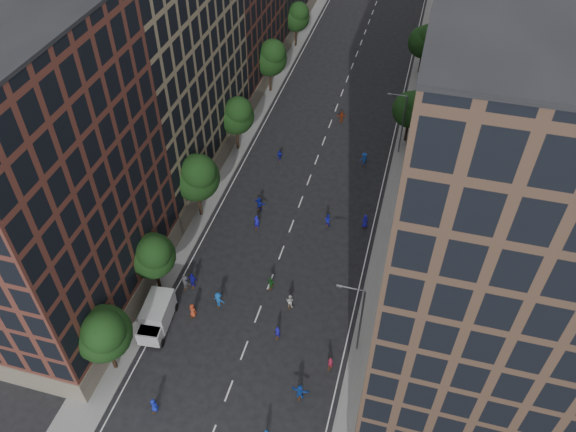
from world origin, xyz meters
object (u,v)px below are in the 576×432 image
(streetlamp_near, at_px, (359,317))
(cargo_van, at_px, (157,316))
(skater_1, at_px, (278,332))
(skater_0, at_px, (154,405))
(streetlamp_far, at_px, (402,121))

(streetlamp_near, distance_m, cargo_van, 20.16)
(cargo_van, xyz_separation_m, skater_1, (12.05, 1.78, -0.75))
(streetlamp_near, relative_size, cargo_van, 1.59)
(skater_0, bearing_deg, cargo_van, -63.51)
(streetlamp_far, relative_size, skater_0, 5.48)
(streetlamp_near, xyz_separation_m, skater_0, (-16.10, -11.00, -4.34))
(streetlamp_far, xyz_separation_m, cargo_van, (-19.68, -35.44, -3.64))
(streetlamp_near, relative_size, streetlamp_far, 1.00)
(streetlamp_near, relative_size, skater_1, 5.78)
(skater_0, height_order, skater_1, skater_0)
(streetlamp_near, bearing_deg, cargo_van, -172.94)
(streetlamp_far, bearing_deg, streetlamp_near, -90.00)
(cargo_van, bearing_deg, skater_0, -73.08)
(streetlamp_far, distance_m, cargo_van, 40.70)
(streetlamp_near, height_order, cargo_van, streetlamp_near)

